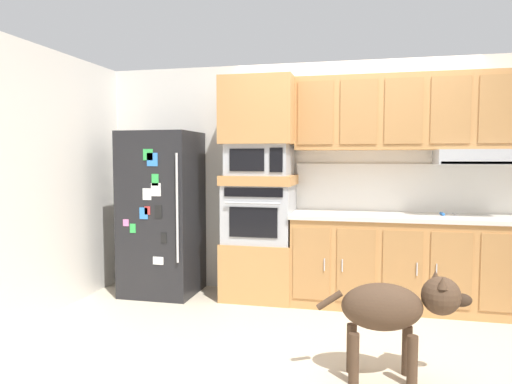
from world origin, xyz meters
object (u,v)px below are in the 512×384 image
built_in_oven (260,213)px  screwdriver (443,214)px  refrigerator (162,213)px  microwave (260,160)px  dog (395,308)px

built_in_oven → screwdriver: built_in_oven is taller
refrigerator → screwdriver: size_ratio=12.67×
refrigerator → microwave: refrigerator is taller
built_in_oven → refrigerator: bearing=-176.4°
microwave → screwdriver: (1.83, 0.06, -0.53)m
built_in_oven → screwdriver: bearing=2.0°
microwave → built_in_oven: bearing=179.2°
refrigerator → screwdriver: (2.90, 0.13, 0.05)m
screwdriver → microwave: bearing=-178.0°
dog → microwave: bearing=121.7°
microwave → dog: (1.29, -1.64, -0.97)m
refrigerator → built_in_oven: size_ratio=2.51×
refrigerator → dog: size_ratio=1.75×
built_in_oven → microwave: (0.00, -0.00, 0.56)m
built_in_oven → dog: (1.29, -1.64, -0.41)m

